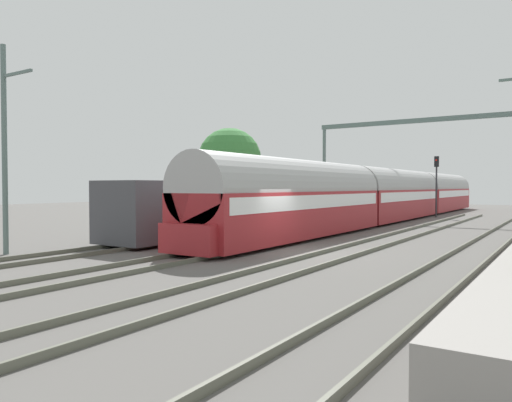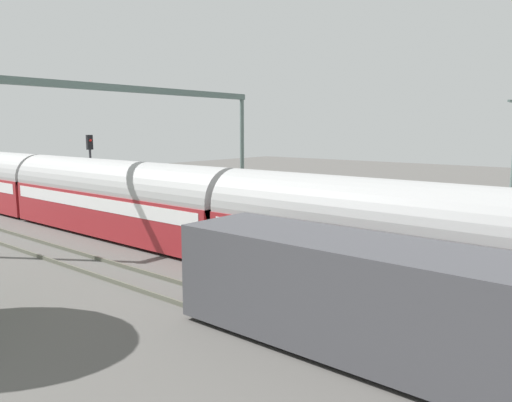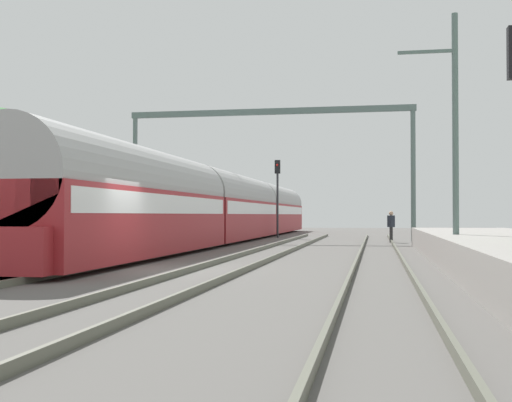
% 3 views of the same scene
% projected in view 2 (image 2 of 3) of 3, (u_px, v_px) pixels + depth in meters
% --- Properties ---
extents(passenger_train, '(2.93, 49.20, 3.82)m').
position_uv_depth(passenger_train, '(117.00, 198.00, 25.79)').
color(passenger_train, maroon).
rests_on(passenger_train, ground).
extents(freight_car, '(2.80, 13.00, 2.70)m').
position_uv_depth(freight_car, '(418.00, 310.00, 11.35)').
color(freight_car, '#47474C').
rests_on(freight_car, ground).
extents(person_crossing, '(0.43, 0.47, 1.73)m').
position_uv_depth(person_crossing, '(248.00, 199.00, 32.24)').
color(person_crossing, '#2C2C2C').
rests_on(person_crossing, ground).
extents(railway_signal_far, '(0.36, 0.30, 5.19)m').
position_uv_depth(railway_signal_far, '(91.00, 165.00, 30.49)').
color(railway_signal_far, '#2D2D33').
rests_on(railway_signal_far, ground).
extents(catenary_gantry, '(17.15, 0.28, 7.86)m').
position_uv_depth(catenary_gantry, '(141.00, 122.00, 27.15)').
color(catenary_gantry, slate).
rests_on(catenary_gantry, ground).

